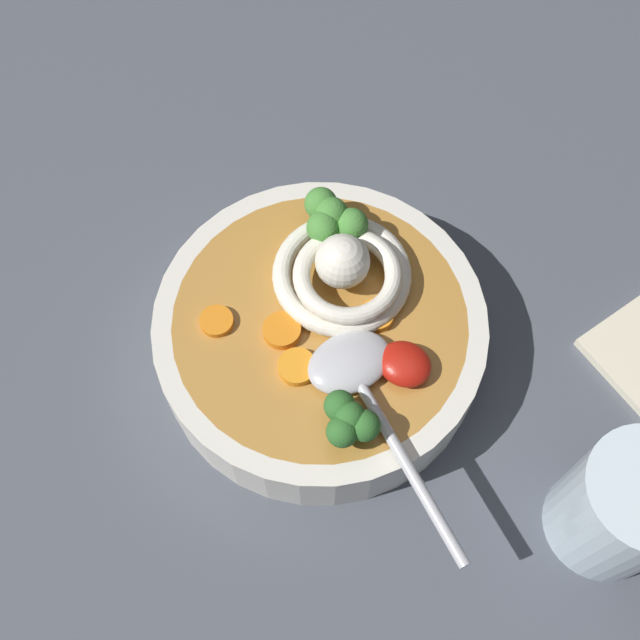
# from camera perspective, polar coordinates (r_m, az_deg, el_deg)

# --- Properties ---
(table_slab) EXTENTS (1.19, 1.19, 0.03)m
(table_slab) POSITION_cam_1_polar(r_m,az_deg,el_deg) (0.62, -1.92, -3.93)
(table_slab) COLOR #474C56
(table_slab) RESTS_ON ground
(soup_bowl) EXTENTS (0.24, 0.24, 0.05)m
(soup_bowl) POSITION_cam_1_polar(r_m,az_deg,el_deg) (0.59, 0.00, -1.11)
(soup_bowl) COLOR silver
(soup_bowl) RESTS_ON table_slab
(noodle_pile) EXTENTS (0.11, 0.11, 0.04)m
(noodle_pile) POSITION_cam_1_polar(r_m,az_deg,el_deg) (0.57, 1.70, 3.50)
(noodle_pile) COLOR silver
(noodle_pile) RESTS_ON soup_bowl
(soup_spoon) EXTENTS (0.16, 0.12, 0.02)m
(soup_spoon) POSITION_cam_1_polar(r_m,az_deg,el_deg) (0.54, 2.76, -4.39)
(soup_spoon) COLOR #B7B7BC
(soup_spoon) RESTS_ON soup_bowl
(chili_sauce_dollop) EXTENTS (0.04, 0.03, 0.02)m
(chili_sauce_dollop) POSITION_cam_1_polar(r_m,az_deg,el_deg) (0.54, 6.11, -3.17)
(chili_sauce_dollop) COLOR #B2190F
(chili_sauce_dollop) RESTS_ON soup_bowl
(broccoli_floret_beside_chili) EXTENTS (0.05, 0.04, 0.04)m
(broccoli_floret_beside_chili) POSITION_cam_1_polar(r_m,az_deg,el_deg) (0.58, 0.75, 7.42)
(broccoli_floret_beside_chili) COLOR #7A9E60
(broccoli_floret_beside_chili) RESTS_ON soup_bowl
(broccoli_floret_left) EXTENTS (0.04, 0.04, 0.03)m
(broccoli_floret_left) POSITION_cam_1_polar(r_m,az_deg,el_deg) (0.51, 2.11, -7.21)
(broccoli_floret_left) COLOR #7A9E60
(broccoli_floret_left) RESTS_ON soup_bowl
(carrot_slice_rear) EXTENTS (0.03, 0.03, 0.01)m
(carrot_slice_rear) POSITION_cam_1_polar(r_m,az_deg,el_deg) (0.54, -1.66, -3.40)
(carrot_slice_rear) COLOR orange
(carrot_slice_rear) RESTS_ON soup_bowl
(carrot_slice_front) EXTENTS (0.02, 0.02, 0.01)m
(carrot_slice_front) POSITION_cam_1_polar(r_m,az_deg,el_deg) (0.56, 4.10, 0.31)
(carrot_slice_front) COLOR orange
(carrot_slice_front) RESTS_ON soup_bowl
(carrot_slice_extra_a) EXTENTS (0.02, 0.02, 0.01)m
(carrot_slice_extra_a) POSITION_cam_1_polar(r_m,az_deg,el_deg) (0.56, -7.45, -0.08)
(carrot_slice_extra_a) COLOR orange
(carrot_slice_extra_a) RESTS_ON soup_bowl
(carrot_slice_right) EXTENTS (0.03, 0.03, 0.01)m
(carrot_slice_right) POSITION_cam_1_polar(r_m,az_deg,el_deg) (0.56, -2.74, -0.74)
(carrot_slice_right) COLOR orange
(carrot_slice_right) RESTS_ON soup_bowl
(drinking_glass) EXTENTS (0.08, 0.08, 0.10)m
(drinking_glass) POSITION_cam_1_polar(r_m,az_deg,el_deg) (0.55, 20.82, -12.87)
(drinking_glass) COLOR silver
(drinking_glass) RESTS_ON table_slab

